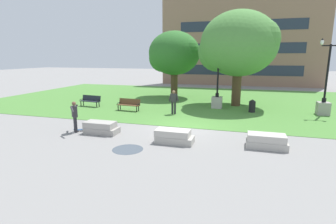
% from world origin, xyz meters
% --- Properties ---
extents(ground_plane, '(140.00, 140.00, 0.00)m').
position_xyz_m(ground_plane, '(0.00, 0.00, 0.00)').
color(ground_plane, gray).
extents(grass_lawn, '(40.00, 20.00, 0.02)m').
position_xyz_m(grass_lawn, '(0.00, 10.00, 0.01)').
color(grass_lawn, '#4C8438').
rests_on(grass_lawn, ground).
extents(concrete_block_center, '(1.83, 0.90, 0.64)m').
position_xyz_m(concrete_block_center, '(-3.96, -2.33, 0.31)').
color(concrete_block_center, '#9E9991').
rests_on(concrete_block_center, ground).
extents(concrete_block_left, '(1.83, 0.90, 0.64)m').
position_xyz_m(concrete_block_left, '(0.24, -2.74, 0.31)').
color(concrete_block_left, '#B2ADA3').
rests_on(concrete_block_left, ground).
extents(concrete_block_right, '(1.80, 0.90, 0.64)m').
position_xyz_m(concrete_block_right, '(4.48, -2.26, 0.31)').
color(concrete_block_right, '#B2ADA3').
rests_on(concrete_block_right, ground).
extents(person_skateboarder, '(0.85, 1.33, 1.71)m').
position_xyz_m(person_skateboarder, '(-5.42, -2.53, 0.98)').
color(person_skateboarder, '#28282D').
rests_on(person_skateboarder, ground).
extents(skateboard, '(0.89, 0.83, 0.14)m').
position_xyz_m(skateboard, '(-5.19, -2.19, 0.09)').
color(skateboard, '#2D4C75').
rests_on(skateboard, ground).
extents(puddle, '(1.39, 1.39, 0.01)m').
position_xyz_m(puddle, '(-1.50, -4.25, 0.00)').
color(puddle, '#47515B').
rests_on(puddle, ground).
extents(park_bench_near_left, '(1.85, 0.73, 0.90)m').
position_xyz_m(park_bench_near_left, '(-8.83, 4.33, 0.54)').
color(park_bench_near_left, '#1E232D').
rests_on(park_bench_near_left, grass_lawn).
extents(park_bench_near_right, '(1.84, 0.68, 0.90)m').
position_xyz_m(park_bench_near_right, '(-5.04, 3.62, 0.54)').
color(park_bench_near_right, brown).
rests_on(park_bench_near_right, grass_lawn).
extents(lamp_post_left, '(1.32, 0.80, 5.29)m').
position_xyz_m(lamp_post_left, '(8.82, 6.15, 1.08)').
color(lamp_post_left, gray).
rests_on(lamp_post_left, grass_lawn).
extents(lamp_post_right, '(1.32, 0.80, 5.36)m').
position_xyz_m(lamp_post_right, '(1.31, 6.57, 1.10)').
color(lamp_post_right, '#ADA89E').
rests_on(lamp_post_right, grass_lawn).
extents(tree_near_right, '(6.48, 6.17, 7.70)m').
position_xyz_m(tree_near_right, '(2.66, 8.09, 5.02)').
color(tree_near_right, '#4C3823').
rests_on(tree_near_right, grass_lawn).
extents(tree_far_left, '(5.33, 5.08, 6.55)m').
position_xyz_m(tree_far_left, '(-3.58, 11.34, 4.34)').
color(tree_far_left, '#4C3823').
rests_on(tree_far_left, grass_lawn).
extents(trash_bin, '(0.49, 0.49, 0.96)m').
position_xyz_m(trash_bin, '(4.01, 5.65, 0.50)').
color(trash_bin, black).
rests_on(trash_bin, grass_lawn).
extents(person_bystander_near_lawn, '(0.75, 0.29, 1.71)m').
position_xyz_m(person_bystander_near_lawn, '(-1.43, 3.40, 0.98)').
color(person_bystander_near_lawn, '#28282D').
rests_on(person_bystander_near_lawn, grass_lawn).
extents(building_facade_distant, '(22.30, 1.03, 13.32)m').
position_xyz_m(building_facade_distant, '(2.41, 24.50, 6.65)').
color(building_facade_distant, '#8E6B56').
rests_on(building_facade_distant, ground).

